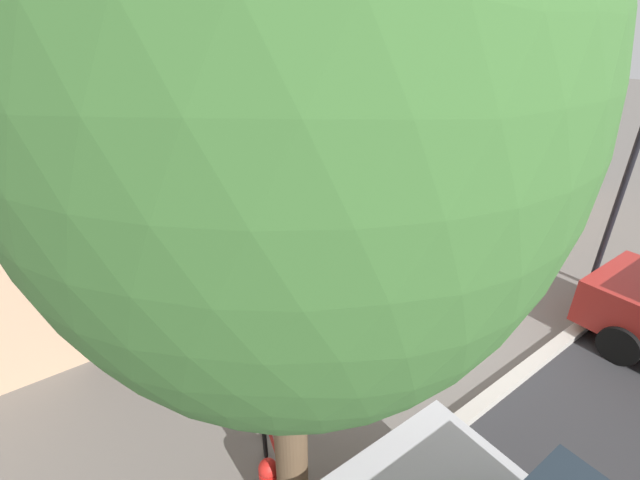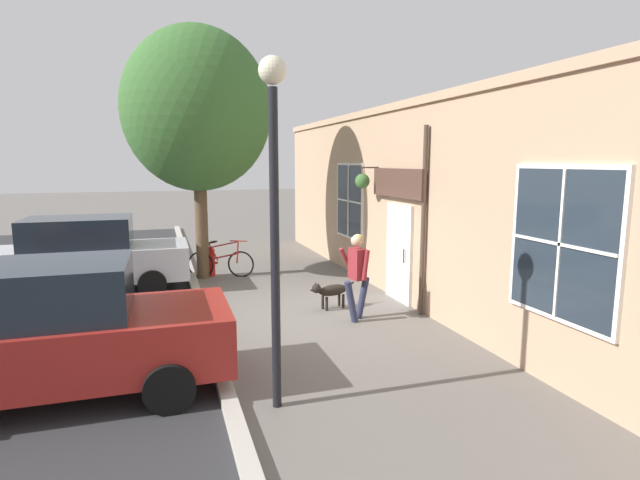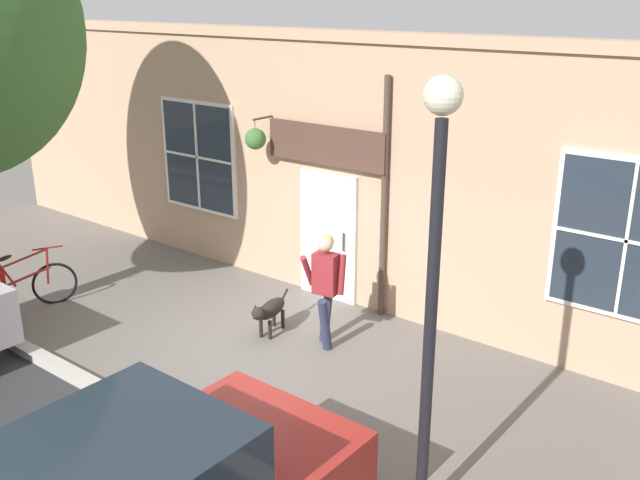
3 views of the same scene
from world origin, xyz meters
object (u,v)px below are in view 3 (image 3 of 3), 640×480
(dog_on_leash, at_px, (270,310))
(fire_hydrant, at_px, (0,289))
(pedestrian_walking, at_px, (326,280))
(leaning_bicycle, at_px, (22,289))
(street_lamp, at_px, (435,243))

(dog_on_leash, distance_m, fire_hydrant, 4.32)
(pedestrian_walking, xyz_separation_m, fire_hydrant, (2.25, -4.67, -0.60))
(pedestrian_walking, relative_size, leaning_bicycle, 1.00)
(dog_on_leash, relative_size, leaning_bicycle, 0.64)
(dog_on_leash, xyz_separation_m, leaning_bicycle, (1.79, -3.60, -0.00))
(leaning_bicycle, bearing_deg, fire_hydrant, -44.30)
(street_lamp, bearing_deg, fire_hydrant, -89.70)
(leaning_bicycle, relative_size, fire_hydrant, 2.17)
(pedestrian_walking, distance_m, leaning_bicycle, 4.93)
(fire_hydrant, bearing_deg, street_lamp, 90.30)
(pedestrian_walking, distance_m, fire_hydrant, 5.22)
(pedestrian_walking, height_order, leaning_bicycle, pedestrian_walking)
(fire_hydrant, bearing_deg, pedestrian_walking, 115.74)
(leaning_bicycle, distance_m, street_lamp, 7.69)
(leaning_bicycle, bearing_deg, pedestrian_walking, 114.47)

